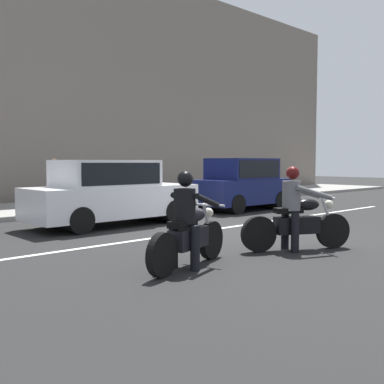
{
  "coord_description": "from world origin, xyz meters",
  "views": [
    {
      "loc": [
        -8.07,
        -6.86,
        1.66
      ],
      "look_at": [
        -2.32,
        -0.61,
        1.1
      ],
      "focal_mm": 42.06,
      "sensor_mm": 36.0,
      "label": 1
    }
  ],
  "objects_px": {
    "motorcycle_with_rider_black_leather": "(188,228)",
    "parked_hatchback_navy": "(242,183)",
    "parked_sedan_white": "(110,192)",
    "pedestrian_bystander": "(55,177)",
    "motorcycle_with_rider_gray": "(296,216)"
  },
  "relations": [
    {
      "from": "motorcycle_with_rider_black_leather",
      "to": "pedestrian_bystander",
      "type": "relative_size",
      "value": 1.23
    },
    {
      "from": "motorcycle_with_rider_black_leather",
      "to": "parked_hatchback_navy",
      "type": "xyz_separation_m",
      "value": [
        7.17,
        5.13,
        0.3
      ]
    },
    {
      "from": "parked_sedan_white",
      "to": "motorcycle_with_rider_black_leather",
      "type": "bearing_deg",
      "value": -108.97
    },
    {
      "from": "motorcycle_with_rider_black_leather",
      "to": "parked_hatchback_navy",
      "type": "bearing_deg",
      "value": 35.58
    },
    {
      "from": "parked_hatchback_navy",
      "to": "parked_sedan_white",
      "type": "relative_size",
      "value": 0.81
    },
    {
      "from": "motorcycle_with_rider_black_leather",
      "to": "motorcycle_with_rider_gray",
      "type": "xyz_separation_m",
      "value": [
        2.45,
        -0.33,
        0.02
      ]
    },
    {
      "from": "motorcycle_with_rider_gray",
      "to": "parked_hatchback_navy",
      "type": "distance_m",
      "value": 7.22
    },
    {
      "from": "motorcycle_with_rider_black_leather",
      "to": "pedestrian_bystander",
      "type": "distance_m",
      "value": 10.87
    },
    {
      "from": "motorcycle_with_rider_gray",
      "to": "pedestrian_bystander",
      "type": "relative_size",
      "value": 1.21
    },
    {
      "from": "motorcycle_with_rider_black_leather",
      "to": "pedestrian_bystander",
      "type": "height_order",
      "value": "pedestrian_bystander"
    },
    {
      "from": "parked_sedan_white",
      "to": "pedestrian_bystander",
      "type": "relative_size",
      "value": 2.7
    },
    {
      "from": "motorcycle_with_rider_black_leather",
      "to": "pedestrian_bystander",
      "type": "bearing_deg",
      "value": 75.05
    },
    {
      "from": "motorcycle_with_rider_gray",
      "to": "parked_sedan_white",
      "type": "height_order",
      "value": "parked_sedan_white"
    },
    {
      "from": "motorcycle_with_rider_gray",
      "to": "motorcycle_with_rider_black_leather",
      "type": "bearing_deg",
      "value": 172.27
    },
    {
      "from": "motorcycle_with_rider_black_leather",
      "to": "parked_sedan_white",
      "type": "xyz_separation_m",
      "value": [
        1.69,
        4.92,
        0.25
      ]
    }
  ]
}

